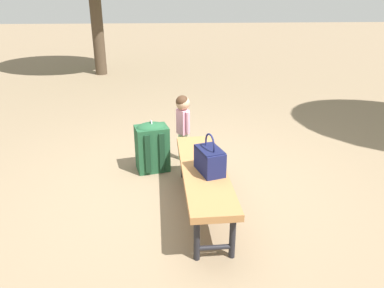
{
  "coord_description": "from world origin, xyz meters",
  "views": [
    {
      "loc": [
        -3.54,
        0.12,
        1.99
      ],
      "look_at": [
        0.15,
        -0.1,
        0.45
      ],
      "focal_mm": 35.32,
      "sensor_mm": 36.0,
      "label": 1
    }
  ],
  "objects_px": {
    "handbag": "(210,159)",
    "backpack_small": "(201,173)",
    "child_standing": "(183,118)",
    "park_bench": "(204,174)",
    "backpack_large": "(152,145)"
  },
  "relations": [
    {
      "from": "park_bench",
      "to": "handbag",
      "type": "distance_m",
      "value": 0.2
    },
    {
      "from": "park_bench",
      "to": "handbag",
      "type": "height_order",
      "value": "handbag"
    },
    {
      "from": "child_standing",
      "to": "backpack_large",
      "type": "bearing_deg",
      "value": 123.86
    },
    {
      "from": "handbag",
      "to": "backpack_small",
      "type": "relative_size",
      "value": 1.03
    },
    {
      "from": "backpack_large",
      "to": "backpack_small",
      "type": "relative_size",
      "value": 1.72
    },
    {
      "from": "child_standing",
      "to": "park_bench",
      "type": "bearing_deg",
      "value": -172.8
    },
    {
      "from": "park_bench",
      "to": "handbag",
      "type": "bearing_deg",
      "value": -149.94
    },
    {
      "from": "child_standing",
      "to": "backpack_large",
      "type": "distance_m",
      "value": 0.5
    },
    {
      "from": "park_bench",
      "to": "backpack_large",
      "type": "relative_size",
      "value": 2.63
    },
    {
      "from": "child_standing",
      "to": "backpack_large",
      "type": "relative_size",
      "value": 1.35
    },
    {
      "from": "handbag",
      "to": "backpack_large",
      "type": "height_order",
      "value": "handbag"
    },
    {
      "from": "park_bench",
      "to": "child_standing",
      "type": "distance_m",
      "value": 1.18
    },
    {
      "from": "park_bench",
      "to": "backpack_large",
      "type": "xyz_separation_m",
      "value": [
        0.92,
        0.51,
        -0.09
      ]
    },
    {
      "from": "child_standing",
      "to": "backpack_small",
      "type": "xyz_separation_m",
      "value": [
        -0.73,
        -0.16,
        -0.37
      ]
    },
    {
      "from": "handbag",
      "to": "backpack_small",
      "type": "xyz_separation_m",
      "value": [
        0.51,
        0.03,
        -0.4
      ]
    }
  ]
}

